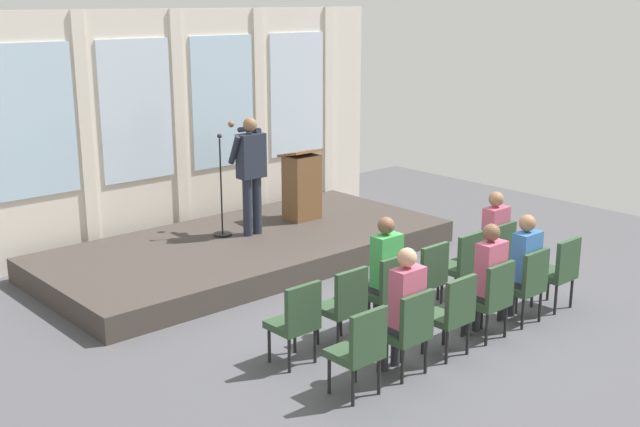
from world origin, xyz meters
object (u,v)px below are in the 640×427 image
at_px(chair_r0_c0, 297,318).
at_px(chair_r0_c3, 427,275).
at_px(audience_r1_c1, 404,305).
at_px(speaker, 251,167).
at_px(audience_r0_c5, 492,235).
at_px(chair_r0_c5, 496,251).
at_px(audience_r0_c2, 383,268).
at_px(chair_r1_c1, 409,328).
at_px(mic_stand, 222,214).
at_px(chair_r1_c5, 559,269).
at_px(chair_r1_c4, 527,282).
at_px(chair_r0_c2, 388,288).
at_px(chair_r0_c4, 463,263).
at_px(chair_r1_c2, 452,311).
at_px(chair_r1_c0, 360,347).
at_px(lectern, 302,186).
at_px(chair_r0_c1, 344,302).
at_px(audience_r1_c4, 522,263).
at_px(chair_r1_c3, 491,296).
at_px(audience_r1_c3, 487,275).

distance_m(chair_r0_c0, chair_r0_c3, 2.10).
xyz_separation_m(chair_r0_c3, audience_r1_c1, (-1.40, -0.89, 0.23)).
bearing_deg(chair_r0_c3, speaker, 92.56).
bearing_deg(audience_r0_c5, chair_r0_c5, -90.00).
xyz_separation_m(audience_r0_c2, chair_r0_c3, (0.70, -0.08, -0.23)).
bearing_deg(audience_r0_c5, chair_r1_c1, -159.54).
height_order(mic_stand, chair_r1_c1, mic_stand).
relative_size(audience_r0_c2, chair_r1_c5, 1.47).
bearing_deg(chair_r1_c4, chair_r0_c0, 160.98).
relative_size(chair_r0_c2, chair_r0_c4, 1.00).
bearing_deg(chair_r1_c2, chair_r0_c0, 145.42).
relative_size(audience_r0_c2, chair_r1_c0, 1.47).
xyz_separation_m(mic_stand, chair_r1_c4, (1.23, -4.58, -0.14)).
bearing_deg(lectern, chair_r1_c0, -124.45).
xyz_separation_m(chair_r0_c1, chair_r1_c1, (0.00, -0.96, 0.00)).
distance_m(speaker, chair_r0_c3, 3.48).
relative_size(audience_r0_c2, chair_r0_c4, 1.47).
height_order(speaker, chair_r1_c1, speaker).
bearing_deg(chair_r0_c2, chair_r1_c0, -145.42).
xyz_separation_m(speaker, audience_r0_c2, (-0.55, -3.29, -0.61)).
height_order(chair_r0_c5, chair_r1_c2, same).
relative_size(audience_r1_c1, audience_r1_c4, 1.02).
relative_size(mic_stand, audience_r0_c5, 1.15).
distance_m(chair_r0_c1, chair_r0_c4, 2.10).
distance_m(chair_r1_c2, audience_r1_c4, 1.42).
bearing_deg(audience_r1_c1, chair_r0_c3, 32.36).
distance_m(chair_r0_c1, audience_r0_c2, 0.74).
height_order(chair_r1_c0, chair_r1_c3, same).
xyz_separation_m(lectern, audience_r0_c2, (-1.68, -3.45, -0.13)).
height_order(chair_r0_c5, chair_r1_c3, same).
bearing_deg(chair_r0_c1, chair_r1_c0, -125.96).
height_order(chair_r1_c4, audience_r1_c4, audience_r1_c4).
bearing_deg(chair_r1_c4, chair_r1_c0, 180.00).
bearing_deg(chair_r0_c0, speaker, 60.00).
relative_size(speaker, audience_r1_c1, 1.28).
bearing_deg(chair_r0_c3, audience_r1_c3, -90.00).
bearing_deg(audience_r1_c4, mic_stand, 105.25).
height_order(audience_r0_c2, chair_r1_c2, audience_r0_c2).
height_order(chair_r1_c1, chair_r1_c4, same).
relative_size(chair_r0_c4, chair_r0_c5, 1.00).
xyz_separation_m(speaker, chair_r1_c1, (-1.25, -4.33, -0.84)).
height_order(speaker, chair_r1_c2, speaker).
relative_size(chair_r0_c5, chair_r1_c4, 1.00).
xyz_separation_m(mic_stand, chair_r0_c0, (-1.57, -3.61, -0.14)).
distance_m(chair_r0_c1, chair_r1_c4, 2.31).
xyz_separation_m(lectern, chair_r1_c2, (-1.68, -4.49, -0.36)).
distance_m(audience_r0_c5, chair_r1_c3, 1.76).
bearing_deg(chair_r1_c0, chair_r1_c5, 0.00).
distance_m(chair_r0_c1, chair_r1_c2, 1.19).
xyz_separation_m(mic_stand, chair_r0_c5, (1.93, -3.61, -0.14)).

